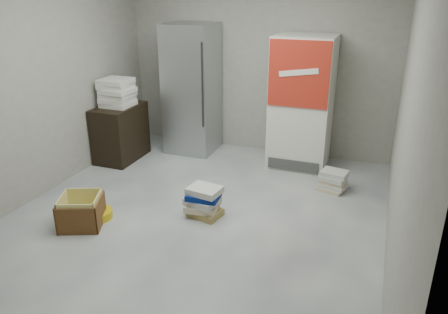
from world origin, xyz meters
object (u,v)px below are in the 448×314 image
object	(u,v)px
coke_cooler	(302,102)
phonebook_stack_main	(204,202)
cardboard_box	(81,213)
steel_fridge	(192,89)
wood_shelf	(121,133)

from	to	relation	value
coke_cooler	phonebook_stack_main	size ratio (longest dim) A/B	4.24
cardboard_box	steel_fridge	bearing A→B (deg)	63.70
coke_cooler	steel_fridge	bearing A→B (deg)	179.82
coke_cooler	cardboard_box	xyz separation A→B (m)	(-1.82, -2.54, -0.76)
steel_fridge	wood_shelf	size ratio (longest dim) A/B	2.37
wood_shelf	phonebook_stack_main	distance (m)	2.17
phonebook_stack_main	cardboard_box	distance (m)	1.31
wood_shelf	phonebook_stack_main	size ratio (longest dim) A/B	1.88
wood_shelf	phonebook_stack_main	xyz separation A→B (m)	(1.81, -1.17, -0.22)
coke_cooler	phonebook_stack_main	distance (m)	2.14
steel_fridge	phonebook_stack_main	size ratio (longest dim) A/B	4.47
steel_fridge	wood_shelf	bearing A→B (deg)	-138.69
steel_fridge	coke_cooler	xyz separation A→B (m)	(1.65, -0.01, -0.05)
cardboard_box	phonebook_stack_main	bearing A→B (deg)	6.78
phonebook_stack_main	coke_cooler	bearing A→B (deg)	74.05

